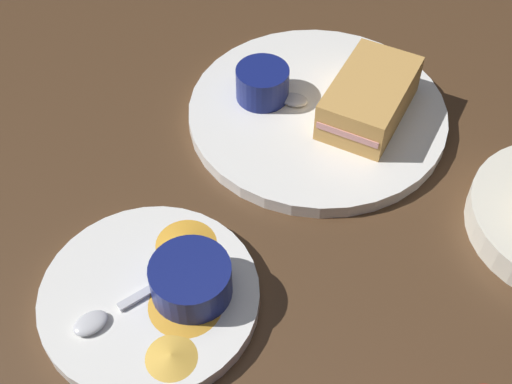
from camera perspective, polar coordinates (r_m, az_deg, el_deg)
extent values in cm
cube|color=#4C331E|center=(73.48, 5.02, -0.41)|extent=(110.00, 110.00, 3.00)
cylinder|color=white|center=(79.11, 5.13, 6.56)|extent=(29.47, 29.47, 1.60)
cube|color=tan|center=(77.00, 9.47, 7.78)|extent=(14.82, 11.61, 4.80)
cube|color=#DB938E|center=(77.00, 9.47, 7.78)|extent=(14.86, 11.13, 0.80)
cylinder|color=navy|center=(78.52, 0.54, 9.07)|extent=(6.08, 6.08, 3.85)
cylinder|color=black|center=(77.53, 0.55, 9.93)|extent=(4.98, 4.98, 0.60)
cube|color=silver|center=(78.27, 7.12, 6.82)|extent=(3.51, 5.13, 0.40)
ellipsoid|color=silver|center=(78.84, 3.20, 7.71)|extent=(3.53, 3.88, 0.80)
cylinder|color=white|center=(63.95, -8.86, -8.67)|extent=(20.19, 20.19, 1.60)
cylinder|color=navy|center=(61.39, -5.47, -7.32)|extent=(7.38, 7.38, 3.57)
cylinder|color=olive|center=(60.24, -5.56, -6.60)|extent=(6.05, 6.05, 0.60)
cube|color=silver|center=(63.02, -9.20, -8.29)|extent=(5.56, 1.46, 0.40)
ellipsoid|color=silver|center=(62.16, -13.66, -10.61)|extent=(3.44, 2.57, 0.80)
cone|color=gold|center=(65.63, -5.87, -4.20)|extent=(7.29, 7.29, 0.60)
cone|color=gold|center=(61.90, -5.93, -9.24)|extent=(8.79, 8.79, 0.60)
cone|color=gold|center=(59.53, -7.11, -13.46)|extent=(6.02, 6.02, 0.60)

